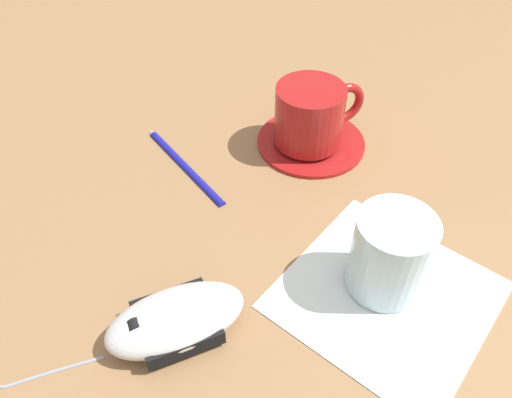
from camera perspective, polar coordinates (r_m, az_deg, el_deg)
ground_plane at (r=0.49m, az=7.31°, el=-2.92°), size 3.00×3.00×0.00m
saucer at (r=0.58m, az=6.29°, el=6.65°), size 0.12×0.12×0.01m
coffee_cup at (r=0.55m, az=6.34°, el=9.58°), size 0.08×0.09×0.07m
computer_mouse at (r=0.41m, az=-9.15°, el=-13.42°), size 0.11×0.12×0.03m
napkin_under_glass at (r=0.45m, az=14.63°, el=-10.53°), size 0.22×0.22×0.00m
drinking_glass at (r=0.43m, az=15.06°, el=-6.09°), size 0.07×0.07×0.08m
pen at (r=0.55m, az=-8.36°, el=4.16°), size 0.11×0.13×0.01m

